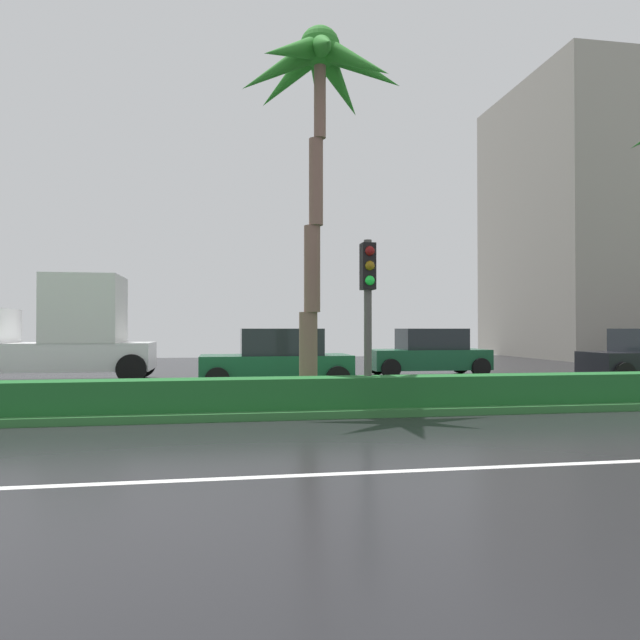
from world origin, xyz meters
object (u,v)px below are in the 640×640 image
(traffic_signal_median_right, at_px, (368,291))
(car_in_traffic_second, at_px, (429,353))
(palm_tree_centre_left, at_px, (319,91))
(car_in_traffic_leading, at_px, (277,360))
(box_truck_following, at_px, (54,334))

(traffic_signal_median_right, relative_size, car_in_traffic_second, 0.79)
(car_in_traffic_second, bearing_deg, palm_tree_centre_left, 54.41)
(car_in_traffic_leading, bearing_deg, traffic_signal_median_right, 105.37)
(palm_tree_centre_left, distance_m, car_in_traffic_second, 11.01)
(box_truck_following, relative_size, car_in_traffic_second, 1.49)
(car_in_traffic_second, bearing_deg, traffic_signal_median_right, 62.42)
(box_truck_following, distance_m, car_in_traffic_second, 12.88)
(palm_tree_centre_left, distance_m, box_truck_following, 11.83)
(car_in_traffic_leading, bearing_deg, palm_tree_centre_left, 98.17)
(car_in_traffic_leading, height_order, car_in_traffic_second, same)
(traffic_signal_median_right, bearing_deg, car_in_traffic_second, 62.42)
(car_in_traffic_second, bearing_deg, car_in_traffic_leading, 30.48)
(traffic_signal_median_right, height_order, box_truck_following, traffic_signal_median_right)
(box_truck_following, distance_m, car_in_traffic_leading, 7.77)
(traffic_signal_median_right, height_order, car_in_traffic_second, traffic_signal_median_right)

